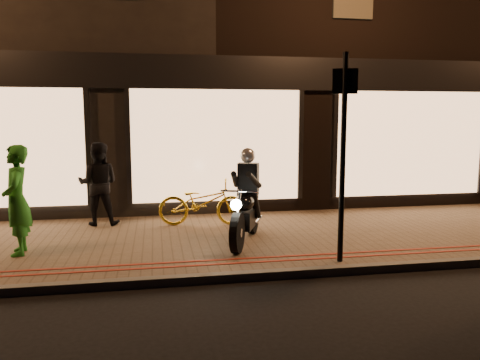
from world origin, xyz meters
The scene contains 10 objects.
ground centered at (0.00, 0.00, 0.00)m, with size 90.00×90.00×0.00m, color black.
sidewalk centered at (0.00, 2.00, 0.06)m, with size 50.00×4.00×0.12m, color brown.
kerb_stone centered at (0.00, 0.05, 0.06)m, with size 50.00×0.14×0.12m, color #59544C.
red_kerb_lines centered at (0.00, 0.55, 0.12)m, with size 50.00×0.26×0.01m.
building_row centered at (0.00, 8.99, 4.25)m, with size 48.00×10.11×8.50m.
motorcycle centered at (0.18, 1.60, 0.73)m, with size 0.92×1.84×1.59m.
sign_post centered at (1.33, 0.28, 1.80)m, with size 0.34×0.15×3.00m.
bicycle_gold centered at (-0.43, 2.96, 0.57)m, with size 0.60×1.71×0.90m, color yellow.
person_green centered at (-3.41, 1.52, 0.96)m, with size 0.62×0.40×1.69m, color #257E21.
person_dark centered at (-2.42, 3.37, 0.93)m, with size 0.79×0.61×1.62m, color black.
Camera 1 is at (-1.31, -6.00, 2.23)m, focal length 35.00 mm.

